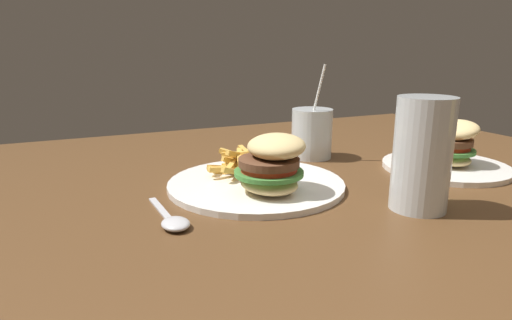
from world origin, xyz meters
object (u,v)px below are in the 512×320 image
meal_plate_near (262,174)px  meal_plate_far (448,154)px  beer_glass (422,157)px  juice_glass (312,135)px  spoon (174,222)px

meal_plate_near → meal_plate_far: bearing=85.1°
beer_glass → meal_plate_far: 0.26m
juice_glass → meal_plate_far: size_ratio=0.84×
meal_plate_far → beer_glass: bearing=-56.8°
beer_glass → meal_plate_near: bearing=-134.4°
spoon → meal_plate_far: size_ratio=0.62×
juice_glass → meal_plate_far: (0.19, 0.19, -0.02)m
juice_glass → meal_plate_far: bearing=45.3°
spoon → meal_plate_far: 0.56m
juice_glass → spoon: bearing=-56.1°
juice_glass → spoon: juice_glass is taller
juice_glass → beer_glass: bearing=-3.3°
beer_glass → meal_plate_far: beer_glass is taller
juice_glass → spoon: (0.24, -0.36, -0.04)m
beer_glass → juice_glass: 0.33m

